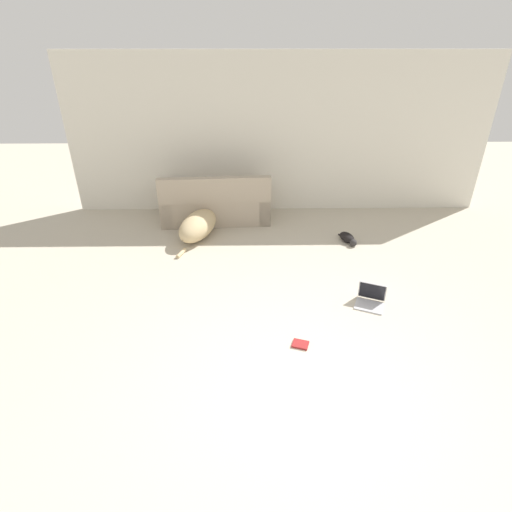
# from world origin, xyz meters

# --- Properties ---
(ground_plane) EXTENTS (20.00, 20.00, 0.00)m
(ground_plane) POSITION_xyz_m (0.00, 0.00, 0.00)
(ground_plane) COLOR #BCB29E
(wall_back) EXTENTS (7.47, 0.06, 2.74)m
(wall_back) POSITION_xyz_m (0.00, 4.61, 1.37)
(wall_back) COLOR silver
(wall_back) RESTS_ON ground_plane
(couch) EXTENTS (1.93, 0.96, 0.89)m
(couch) POSITION_xyz_m (-1.13, 4.07, 0.29)
(couch) COLOR tan
(couch) RESTS_ON ground_plane
(dog) EXTENTS (0.76, 1.42, 0.42)m
(dog) POSITION_xyz_m (-1.37, 3.38, 0.20)
(dog) COLOR tan
(dog) RESTS_ON ground_plane
(cat) EXTENTS (0.28, 0.48, 0.14)m
(cat) POSITION_xyz_m (1.05, 3.15, 0.07)
(cat) COLOR black
(cat) RESTS_ON ground_plane
(laptop_open) EXTENTS (0.43, 0.41, 0.26)m
(laptop_open) POSITION_xyz_m (0.96, 1.46, 0.08)
(laptop_open) COLOR #B7B7BC
(laptop_open) RESTS_ON ground_plane
(book_red) EXTENTS (0.20, 0.18, 0.02)m
(book_red) POSITION_xyz_m (0.01, 0.70, 0.01)
(book_red) COLOR maroon
(book_red) RESTS_ON ground_plane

